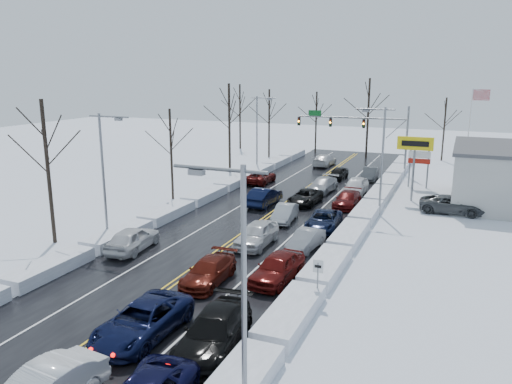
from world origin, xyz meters
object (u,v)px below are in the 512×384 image
at_px(tires_plus_sign, 415,148).
at_px(oncoming_car_0, 264,205).
at_px(traffic_signal_mast, 363,127).
at_px(flagpole, 471,125).

height_order(tires_plus_sign, oncoming_car_0, tires_plus_sign).
xyz_separation_m(tires_plus_sign, oncoming_car_0, (-12.13, -6.81, -4.99)).
distance_m(traffic_signal_mast, tires_plus_sign, 13.92).
bearing_deg(flagpole, traffic_signal_mast, -170.27).
relative_size(traffic_signal_mast, oncoming_car_0, 2.70).
height_order(traffic_signal_mast, tires_plus_sign, traffic_signal_mast).
relative_size(flagpole, oncoming_car_0, 2.03).
bearing_deg(oncoming_car_0, flagpole, -127.05).
distance_m(flagpole, oncoming_car_0, 27.40).
bearing_deg(flagpole, tires_plus_sign, -108.44).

